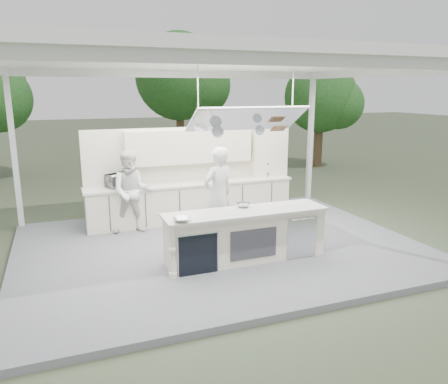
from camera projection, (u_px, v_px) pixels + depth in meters
name	position (u px, v px, depth m)	size (l,w,h in m)	color
ground	(219.00, 250.00, 9.06)	(90.00, 90.00, 0.00)	#3B4831
stage_deck	(219.00, 247.00, 9.04)	(8.00, 6.00, 0.12)	#5D5D62
tent	(219.00, 64.00, 8.20)	(8.20, 6.20, 3.86)	white
demo_island	(245.00, 235.00, 8.15)	(3.10, 0.79, 0.95)	beige
back_counter	(192.00, 201.00, 10.65)	(5.08, 0.72, 0.95)	beige
back_wall_unit	(206.00, 159.00, 10.77)	(5.05, 0.48, 2.25)	beige
tree_cluster	(129.00, 89.00, 17.14)	(19.55, 9.40, 5.85)	#4D3A26
head_chef	(218.00, 195.00, 9.02)	(0.73, 0.48, 2.01)	silver
sous_chef	(132.00, 192.00, 9.62)	(0.90, 0.70, 1.86)	silver
toaster_oven	(119.00, 180.00, 9.99)	(0.55, 0.37, 0.30)	#B8BBC0
bowl_large	(182.00, 220.00, 7.38)	(0.29, 0.29, 0.07)	silver
bowl_small	(243.00, 205.00, 8.30)	(0.25, 0.25, 0.08)	#BBBDC2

